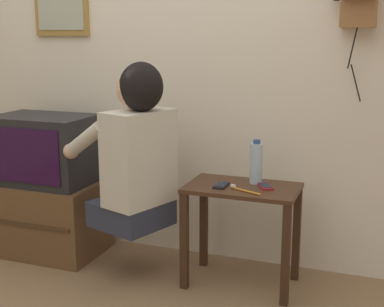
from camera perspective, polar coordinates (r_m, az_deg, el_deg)
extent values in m
cube|color=silver|center=(3.23, -1.59, 11.42)|extent=(6.80, 0.05, 2.55)
cube|color=#422819|center=(2.85, 5.41, -3.69)|extent=(0.59, 0.36, 0.02)
cube|color=#382215|center=(2.87, -0.83, -9.33)|extent=(0.04, 0.04, 0.53)
cube|color=#382215|center=(2.74, 9.97, -10.66)|extent=(0.04, 0.04, 0.53)
cube|color=#382215|center=(3.15, 1.27, -7.34)|extent=(0.04, 0.04, 0.53)
cube|color=#382215|center=(3.03, 11.09, -8.42)|extent=(0.04, 0.04, 0.53)
cube|color=#2D3347|center=(3.00, -6.48, -6.29)|extent=(0.46, 0.46, 0.14)
cube|color=beige|center=(2.86, -5.64, -0.45)|extent=(0.33, 0.43, 0.51)
sphere|color=#DBAD8E|center=(2.80, -5.80, 6.84)|extent=(0.22, 0.22, 0.22)
ellipsoid|color=black|center=(2.78, -5.40, 7.09)|extent=(0.29, 0.30, 0.26)
cylinder|color=beige|center=(2.92, -11.26, 1.50)|extent=(0.31, 0.17, 0.23)
cylinder|color=beige|center=(3.12, -6.72, 2.37)|extent=(0.31, 0.17, 0.23)
sphere|color=#DBAD8E|center=(3.04, -12.78, 0.26)|extent=(0.09, 0.09, 0.09)
sphere|color=#DBAD8E|center=(3.24, -8.31, 1.17)|extent=(0.09, 0.09, 0.09)
cube|color=brown|center=(3.48, -14.69, -6.53)|extent=(0.62, 0.46, 0.45)
cube|color=#432E1C|center=(3.29, -17.05, -7.34)|extent=(0.56, 0.01, 0.02)
cube|color=#232326|center=(3.37, -15.50, 0.45)|extent=(0.59, 0.39, 0.41)
cube|color=#280F33|center=(3.22, -17.57, -0.25)|extent=(0.48, 0.01, 0.32)
cylinder|color=black|center=(2.90, 16.75, 10.78)|extent=(0.04, 0.04, 0.22)
cylinder|color=black|center=(2.92, 17.06, 7.21)|extent=(0.07, 0.06, 0.19)
cube|color=black|center=(2.83, 3.14, -3.41)|extent=(0.06, 0.13, 0.01)
cube|color=black|center=(2.82, 3.14, -3.29)|extent=(0.05, 0.10, 0.00)
cube|color=maroon|center=(2.83, 7.82, -3.49)|extent=(0.11, 0.14, 0.01)
cube|color=black|center=(2.83, 7.83, -3.36)|extent=(0.09, 0.11, 0.00)
cylinder|color=#ADC6DB|center=(2.88, 6.86, -1.06)|extent=(0.07, 0.07, 0.22)
cylinder|color=#2D4C8C|center=(2.85, 6.92, 1.27)|extent=(0.04, 0.04, 0.02)
cylinder|color=orange|center=(2.74, 5.76, -4.00)|extent=(0.18, 0.08, 0.01)
cube|color=white|center=(2.78, 4.42, -3.46)|extent=(0.03, 0.02, 0.01)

